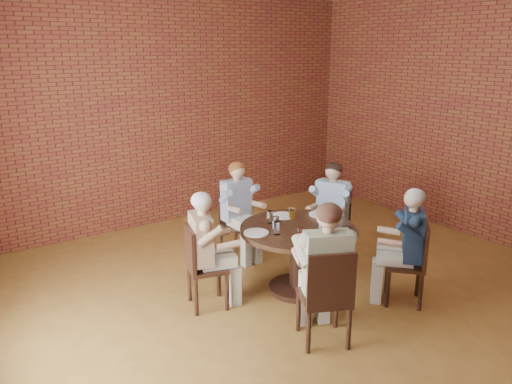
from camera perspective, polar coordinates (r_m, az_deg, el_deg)
floor at (r=5.32m, az=7.45°, el=-13.37°), size 7.00×7.00×0.00m
wall_back at (r=7.63m, az=-10.19°, el=9.10°), size 7.00×0.00×7.00m
dining_table at (r=5.48m, az=4.87°, el=-6.20°), size 1.27×1.27×0.75m
chair_a at (r=6.39m, az=8.74°, el=-3.38°), size 0.52×0.52×0.90m
diner_a at (r=6.28m, az=8.55°, el=-2.38°), size 0.75×0.70×1.26m
chair_b at (r=6.40m, az=-2.33°, el=-3.19°), size 0.39×0.39×0.89m
diner_b at (r=6.30m, az=-1.97°, el=-2.20°), size 0.49×0.60×1.25m
chair_c at (r=5.18m, az=-6.40°, el=-8.15°), size 0.47×0.47×0.89m
diner_c at (r=5.14m, az=-5.65°, el=-6.69°), size 0.69×0.61×1.24m
chair_d at (r=4.55m, az=8.12°, el=-11.50°), size 0.57×0.57×0.94m
diner_d at (r=4.55m, az=7.88°, el=-9.22°), size 0.77×0.82×1.34m
chair_e at (r=5.48m, az=17.48°, el=-7.40°), size 0.55×0.55×0.89m
diner_e at (r=5.42m, az=16.83°, el=-6.03°), size 0.75×0.76×1.25m
plate_a at (r=5.81m, az=7.35°, el=-2.54°), size 0.26×0.26×0.01m
plate_b at (r=5.73m, az=3.07°, el=-2.72°), size 0.26×0.26×0.01m
plate_c at (r=5.21m, az=0.02°, el=-4.68°), size 0.26×0.26×0.01m
plate_d at (r=5.24m, az=8.67°, el=-4.75°), size 0.26×0.26×0.01m
glass_a at (r=5.58m, az=7.59°, el=-2.70°), size 0.07×0.07×0.14m
glass_b at (r=5.63m, az=4.15°, el=-2.41°), size 0.07×0.07×0.14m
glass_c at (r=5.49m, az=1.59°, el=-2.88°), size 0.07×0.07×0.14m
glass_d at (r=5.31m, az=2.26°, el=-3.54°), size 0.07×0.07×0.14m
glass_e at (r=5.16m, az=2.43°, el=-4.13°), size 0.07×0.07×0.14m
glass_f at (r=5.00m, az=5.17°, el=-4.88°), size 0.07×0.07×0.14m
glass_g at (r=5.28m, az=7.54°, el=-3.80°), size 0.07×0.07×0.14m
smartphone at (r=5.41m, az=10.62°, el=-4.17°), size 0.12×0.17×0.01m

